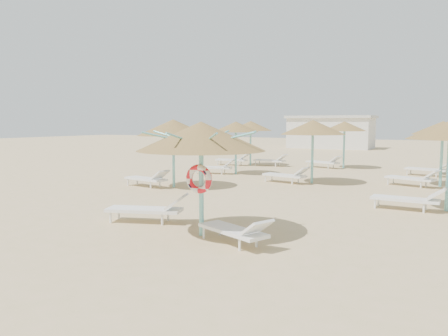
% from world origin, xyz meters
% --- Properties ---
extents(ground, '(120.00, 120.00, 0.00)m').
position_xyz_m(ground, '(0.00, 0.00, 0.00)').
color(ground, tan).
rests_on(ground, ground).
extents(main_palapa, '(2.92, 2.92, 2.62)m').
position_xyz_m(main_palapa, '(0.37, -0.37, 2.27)').
color(main_palapa, '#74C9C8').
rests_on(main_palapa, ground).
extents(lounger_main_a, '(2.19, 1.27, 0.76)m').
position_xyz_m(lounger_main_a, '(-1.50, 0.10, 0.36)').
color(lounger_main_a, white).
rests_on(lounger_main_a, ground).
extents(lounger_main_b, '(1.94, 1.25, 0.68)m').
position_xyz_m(lounger_main_b, '(1.44, -0.70, 0.32)').
color(lounger_main_b, white).
rests_on(lounger_main_b, ground).
extents(palapa_field, '(14.13, 13.32, 2.72)m').
position_xyz_m(palapa_field, '(-0.26, 10.63, 2.31)').
color(palapa_field, '#74C9C8').
rests_on(palapa_field, ground).
extents(service_hut, '(8.40, 4.40, 3.25)m').
position_xyz_m(service_hut, '(-6.00, 35.00, 1.64)').
color(service_hut, silver).
rests_on(service_hut, ground).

